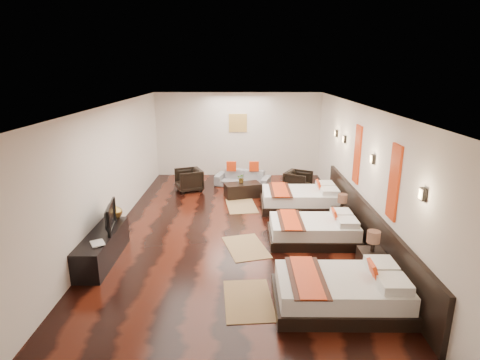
{
  "coord_description": "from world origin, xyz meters",
  "views": [
    {
      "loc": [
        0.18,
        -8.21,
        3.56
      ],
      "look_at": [
        0.11,
        0.3,
        1.1
      ],
      "focal_mm": 29.07,
      "sensor_mm": 36.0,
      "label": 1
    }
  ],
  "objects_px": {
    "bed_far": "(301,199)",
    "armchair_left": "(189,180)",
    "bed_mid": "(314,230)",
    "bed_near": "(342,291)",
    "nightstand_a": "(371,260)",
    "book": "(91,245)",
    "nightstand_b": "(341,216)",
    "sofa": "(243,179)",
    "tv": "(107,217)",
    "coffee_table": "(243,190)",
    "table_plant": "(242,178)",
    "tv_console": "(102,247)",
    "figurine": "(114,210)",
    "armchair_right": "(298,182)"
  },
  "relations": [
    {
      "from": "armchair_left",
      "to": "bed_near",
      "type": "bearing_deg",
      "value": 4.87
    },
    {
      "from": "bed_mid",
      "to": "bed_far",
      "type": "relative_size",
      "value": 0.93
    },
    {
      "from": "nightstand_b",
      "to": "sofa",
      "type": "height_order",
      "value": "nightstand_b"
    },
    {
      "from": "nightstand_a",
      "to": "book",
      "type": "height_order",
      "value": "nightstand_a"
    },
    {
      "from": "nightstand_a",
      "to": "armchair_left",
      "type": "relative_size",
      "value": 1.15
    },
    {
      "from": "sofa",
      "to": "armchair_right",
      "type": "relative_size",
      "value": 2.37
    },
    {
      "from": "tv_console",
      "to": "armchair_right",
      "type": "height_order",
      "value": "armchair_right"
    },
    {
      "from": "bed_far",
      "to": "armchair_left",
      "type": "height_order",
      "value": "bed_far"
    },
    {
      "from": "bed_far",
      "to": "coffee_table",
      "type": "distance_m",
      "value": 1.81
    },
    {
      "from": "armchair_left",
      "to": "armchair_right",
      "type": "height_order",
      "value": "armchair_left"
    },
    {
      "from": "armchair_left",
      "to": "coffee_table",
      "type": "bearing_deg",
      "value": 47.32
    },
    {
      "from": "nightstand_b",
      "to": "tv_console",
      "type": "bearing_deg",
      "value": -161.18
    },
    {
      "from": "nightstand_b",
      "to": "coffee_table",
      "type": "relative_size",
      "value": 0.8
    },
    {
      "from": "bed_near",
      "to": "figurine",
      "type": "xyz_separation_m",
      "value": [
        -4.2,
        2.27,
        0.46
      ]
    },
    {
      "from": "bed_mid",
      "to": "figurine",
      "type": "relative_size",
      "value": 5.32
    },
    {
      "from": "tv_console",
      "to": "armchair_left",
      "type": "distance_m",
      "value": 4.56
    },
    {
      "from": "bed_near",
      "to": "armchair_left",
      "type": "distance_m",
      "value": 6.68
    },
    {
      "from": "bed_far",
      "to": "sofa",
      "type": "bearing_deg",
      "value": 127.39
    },
    {
      "from": "tv",
      "to": "figurine",
      "type": "distance_m",
      "value": 0.57
    },
    {
      "from": "nightstand_b",
      "to": "tv",
      "type": "height_order",
      "value": "tv"
    },
    {
      "from": "tv",
      "to": "figurine",
      "type": "relative_size",
      "value": 2.51
    },
    {
      "from": "bed_mid",
      "to": "coffee_table",
      "type": "relative_size",
      "value": 1.87
    },
    {
      "from": "bed_near",
      "to": "tv_console",
      "type": "distance_m",
      "value": 4.44
    },
    {
      "from": "bed_mid",
      "to": "tv",
      "type": "xyz_separation_m",
      "value": [
        -4.14,
        -0.68,
        0.56
      ]
    },
    {
      "from": "tv_console",
      "to": "sofa",
      "type": "bearing_deg",
      "value": 61.55
    },
    {
      "from": "figurine",
      "to": "book",
      "type": "bearing_deg",
      "value": -90.0
    },
    {
      "from": "bed_mid",
      "to": "nightstand_b",
      "type": "height_order",
      "value": "nightstand_b"
    },
    {
      "from": "bed_near",
      "to": "tv",
      "type": "relative_size",
      "value": 2.27
    },
    {
      "from": "tv",
      "to": "bed_far",
      "type": "bearing_deg",
      "value": -67.49
    },
    {
      "from": "nightstand_a",
      "to": "book",
      "type": "distance_m",
      "value": 4.95
    },
    {
      "from": "tv_console",
      "to": "armchair_right",
      "type": "bearing_deg",
      "value": 44.94
    },
    {
      "from": "armchair_left",
      "to": "sofa",
      "type": "bearing_deg",
      "value": 83.41
    },
    {
      "from": "nightstand_a",
      "to": "table_plant",
      "type": "bearing_deg",
      "value": 117.48
    },
    {
      "from": "bed_mid",
      "to": "sofa",
      "type": "bearing_deg",
      "value": 111.01
    },
    {
      "from": "nightstand_b",
      "to": "tv",
      "type": "bearing_deg",
      "value": -163.6
    },
    {
      "from": "bed_mid",
      "to": "sofa",
      "type": "height_order",
      "value": "bed_mid"
    },
    {
      "from": "figurine",
      "to": "sofa",
      "type": "xyz_separation_m",
      "value": [
        2.66,
        4.11,
        -0.48
      ]
    },
    {
      "from": "tv_console",
      "to": "book",
      "type": "distance_m",
      "value": 0.57
    },
    {
      "from": "armchair_right",
      "to": "book",
      "type": "bearing_deg",
      "value": 166.77
    },
    {
      "from": "figurine",
      "to": "coffee_table",
      "type": "height_order",
      "value": "figurine"
    },
    {
      "from": "book",
      "to": "bed_mid",
      "type": "bearing_deg",
      "value": 18.71
    },
    {
      "from": "tv",
      "to": "table_plant",
      "type": "bearing_deg",
      "value": -45.19
    },
    {
      "from": "nightstand_a",
      "to": "table_plant",
      "type": "xyz_separation_m",
      "value": [
        -2.31,
        4.44,
        0.24
      ]
    },
    {
      "from": "book",
      "to": "armchair_left",
      "type": "bearing_deg",
      "value": 77.94
    },
    {
      "from": "nightstand_a",
      "to": "tv_console",
      "type": "relative_size",
      "value": 0.47
    },
    {
      "from": "book",
      "to": "table_plant",
      "type": "bearing_deg",
      "value": 59.28
    },
    {
      "from": "sofa",
      "to": "armchair_left",
      "type": "bearing_deg",
      "value": -147.52
    },
    {
      "from": "bed_mid",
      "to": "tv",
      "type": "relative_size",
      "value": 2.12
    },
    {
      "from": "nightstand_b",
      "to": "coffee_table",
      "type": "bearing_deg",
      "value": 136.33
    },
    {
      "from": "bed_near",
      "to": "bed_mid",
      "type": "distance_m",
      "value": 2.39
    }
  ]
}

